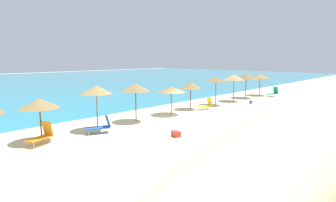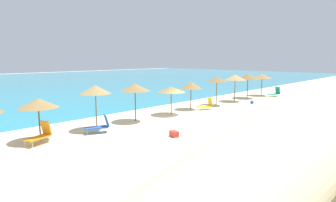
{
  "view_description": "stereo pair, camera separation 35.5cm",
  "coord_description": "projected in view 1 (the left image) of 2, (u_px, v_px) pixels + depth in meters",
  "views": [
    {
      "loc": [
        -16.76,
        -13.4,
        4.61
      ],
      "look_at": [
        0.24,
        2.43,
        1.07
      ],
      "focal_mm": 30.12,
      "sensor_mm": 36.0,
      "label": 1
    },
    {
      "loc": [
        -16.52,
        -13.65,
        4.61
      ],
      "look_at": [
        0.24,
        2.43,
        1.07
      ],
      "focal_mm": 30.12,
      "sensor_mm": 36.0,
      "label": 2
    }
  ],
  "objects": [
    {
      "name": "lounge_chair_3",
      "position": [
        206.0,
        105.0,
        25.58
      ],
      "size": [
        1.5,
        1.08,
        1.08
      ],
      "rotation": [
        0.0,
        0.0,
        1.21
      ],
      "color": "yellow",
      "rests_on": "ground_plane"
    },
    {
      "name": "beach_umbrella_8",
      "position": [
        234.0,
        77.0,
        30.29
      ],
      "size": [
        2.26,
        2.26,
        2.88
      ],
      "color": "brown",
      "rests_on": "ground_plane"
    },
    {
      "name": "beach_umbrella_2",
      "position": [
        39.0,
        103.0,
        15.55
      ],
      "size": [
        2.18,
        2.18,
        2.41
      ],
      "color": "brown",
      "rests_on": "ground_plane"
    },
    {
      "name": "lounge_chair_0",
      "position": [
        42.0,
        135.0,
        15.19
      ],
      "size": [
        1.52,
        1.06,
        1.19
      ],
      "rotation": [
        0.0,
        0.0,
        1.9
      ],
      "color": "orange",
      "rests_on": "ground_plane"
    },
    {
      "name": "beach_umbrella_5",
      "position": [
        171.0,
        89.0,
        23.05
      ],
      "size": [
        2.32,
        2.32,
        2.31
      ],
      "color": "brown",
      "rests_on": "ground_plane"
    },
    {
      "name": "beach_umbrella_9",
      "position": [
        246.0,
        76.0,
        32.72
      ],
      "size": [
        2.48,
        2.48,
        2.86
      ],
      "color": "brown",
      "rests_on": "ground_plane"
    },
    {
      "name": "sea_water",
      "position": [
        5.0,
        84.0,
        50.04
      ],
      "size": [
        160.0,
        72.3,
        0.01
      ],
      "primitive_type": "cube",
      "color": "teal",
      "rests_on": "ground_plane"
    },
    {
      "name": "lounge_chair_1",
      "position": [
        101.0,
        126.0,
        17.44
      ],
      "size": [
        1.62,
        1.17,
        1.12
      ],
      "rotation": [
        0.0,
        0.0,
        1.18
      ],
      "color": "blue",
      "rests_on": "ground_plane"
    },
    {
      "name": "beach_umbrella_7",
      "position": [
        216.0,
        79.0,
        27.71
      ],
      "size": [
        2.15,
        2.15,
        2.79
      ],
      "color": "brown",
      "rests_on": "ground_plane"
    },
    {
      "name": "beach_umbrella_6",
      "position": [
        191.0,
        85.0,
        25.48
      ],
      "size": [
        1.96,
        1.96,
        2.52
      ],
      "color": "brown",
      "rests_on": "ground_plane"
    },
    {
      "name": "ground_plane",
      "position": [
        189.0,
        118.0,
        21.84
      ],
      "size": [
        160.0,
        160.0,
        0.0
      ],
      "primitive_type": "plane",
      "color": "beige"
    },
    {
      "name": "beach_umbrella_4",
      "position": [
        136.0,
        87.0,
        20.53
      ],
      "size": [
        2.17,
        2.17,
        2.78
      ],
      "color": "brown",
      "rests_on": "ground_plane"
    },
    {
      "name": "beach_umbrella_10",
      "position": [
        260.0,
        76.0,
        35.07
      ],
      "size": [
        2.41,
        2.41,
        2.68
      ],
      "color": "brown",
      "rests_on": "ground_plane"
    },
    {
      "name": "cooler_box",
      "position": [
        176.0,
        134.0,
        16.66
      ],
      "size": [
        0.49,
        0.64,
        0.35
      ],
      "primitive_type": "cube",
      "rotation": [
        0.0,
        0.0,
        1.29
      ],
      "color": "red",
      "rests_on": "ground_plane"
    },
    {
      "name": "beach_ball",
      "position": [
        251.0,
        102.0,
        28.73
      ],
      "size": [
        0.37,
        0.37,
        0.37
      ],
      "primitive_type": "sphere",
      "color": "blue",
      "rests_on": "ground_plane"
    },
    {
      "name": "beach_umbrella_3",
      "position": [
        96.0,
        90.0,
        18.04
      ],
      "size": [
        2.01,
        2.01,
        2.89
      ],
      "color": "brown",
      "rests_on": "ground_plane"
    },
    {
      "name": "lounge_chair_2",
      "position": [
        273.0,
        93.0,
        34.32
      ],
      "size": [
        1.71,
        1.09,
        1.17
      ],
      "rotation": [
        0.0,
        0.0,
        1.27
      ],
      "color": "#199972",
      "rests_on": "ground_plane"
    }
  ]
}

